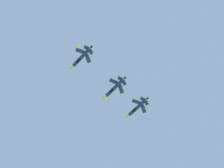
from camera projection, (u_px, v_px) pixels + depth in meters
name	position (u px, v px, depth m)	size (l,w,h in m)	color
fighter_jet_lead	(81.00, 58.00, 172.89)	(12.47, 12.61, 4.45)	navy
fighter_jet_left_wing	(115.00, 88.00, 175.62)	(12.34, 12.50, 4.91)	navy
fighter_jet_right_wing	(137.00, 108.00, 183.61)	(12.45, 12.59, 4.55)	navy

